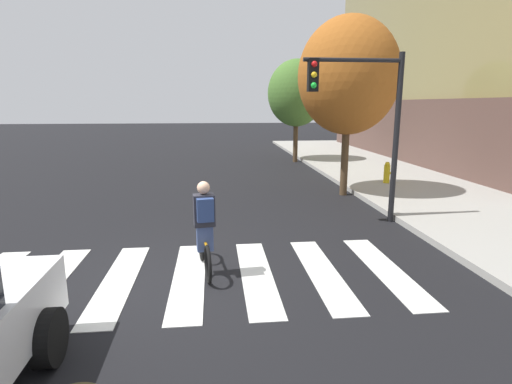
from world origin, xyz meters
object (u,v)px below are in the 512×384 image
cyclist (204,228)px  street_tree_near (349,76)px  traffic_light_near (366,109)px  street_tree_mid (296,93)px  fire_hydrant (387,173)px

cyclist → street_tree_near: size_ratio=0.30×
cyclist → street_tree_near: 8.09m
traffic_light_near → street_tree_mid: street_tree_mid is taller
traffic_light_near → fire_hydrant: size_ratio=5.38×
traffic_light_near → street_tree_near: (0.60, 3.19, 0.98)m
street_tree_near → street_tree_mid: (-0.02, 8.04, -0.32)m
fire_hydrant → street_tree_near: size_ratio=0.14×
cyclist → traffic_light_near: bearing=36.0°
traffic_light_near → street_tree_mid: size_ratio=0.80×
fire_hydrant → cyclist: bearing=-132.1°
street_tree_near → street_tree_mid: size_ratio=1.09×
traffic_light_near → fire_hydrant: 5.57m
fire_hydrant → street_tree_mid: (-2.02, 6.89, 2.99)m
fire_hydrant → street_tree_mid: bearing=106.4°
traffic_light_near → street_tree_near: 3.39m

